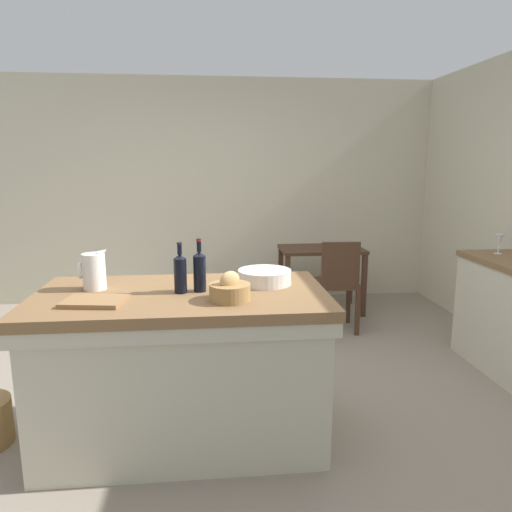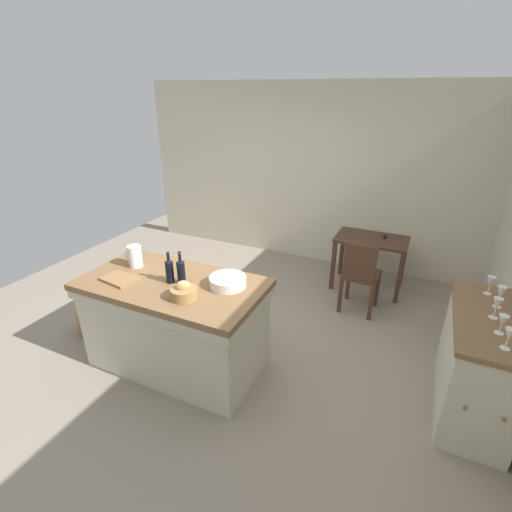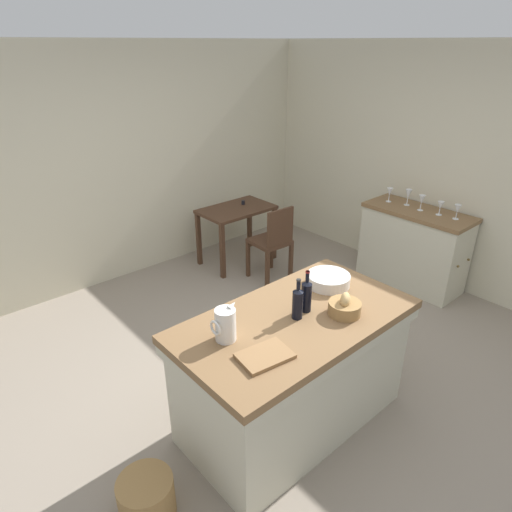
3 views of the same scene
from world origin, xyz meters
The scene contains 12 objects.
ground_plane centered at (0.00, 0.00, 0.00)m, with size 6.76×6.76×0.00m, color gray.
wall_back centered at (0.00, 2.60, 1.30)m, with size 5.32×0.12×2.60m, color beige.
island_table centered at (-0.28, -0.42, 0.49)m, with size 1.66×0.90×0.91m.
writing_desk centered at (1.11, 1.93, 0.61)m, with size 0.90×0.57×0.77m.
wooden_chair centered at (1.11, 1.27, 0.50)m, with size 0.42×0.42×0.91m.
pitcher centered at (-0.79, -0.30, 1.02)m, with size 0.17×0.13×0.25m.
wash_bowl centered at (0.21, -0.27, 0.95)m, with size 0.32×0.32×0.09m, color silver.
bread_basket centered at (-0.02, -0.61, 0.96)m, with size 0.22×0.22×0.16m.
cutting_board centered at (-0.73, -0.59, 0.92)m, with size 0.31×0.21×0.02m, color olive.
wine_bottle_dark centered at (-0.18, -0.40, 1.03)m, with size 0.07×0.07×0.30m.
wine_bottle_amber centered at (-0.29, -0.43, 1.03)m, with size 0.07×0.07×0.29m.
wine_glass_far_right centered at (2.26, 0.56, 1.01)m, with size 0.07×0.07×0.16m.
Camera 1 is at (-0.12, -3.01, 1.63)m, focal length 32.70 mm.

